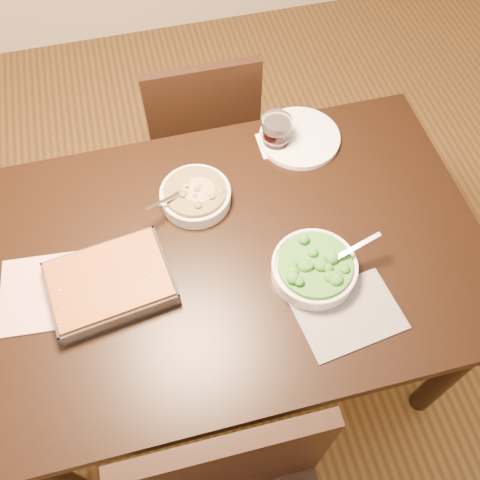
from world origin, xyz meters
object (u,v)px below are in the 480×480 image
(baking_dish, at_px, (110,283))
(chair_far, at_px, (201,128))
(table, at_px, (231,268))
(broccoli_bowl, at_px, (314,268))
(dinner_plate, at_px, (299,138))
(stew_bowl, at_px, (195,195))
(wine_tumbler, at_px, (276,131))

(baking_dish, relative_size, chair_far, 0.39)
(table, distance_m, chair_far, 0.75)
(broccoli_bowl, distance_m, dinner_plate, 0.47)
(dinner_plate, bearing_deg, stew_bowl, -157.03)
(broccoli_bowl, bearing_deg, table, 148.15)
(stew_bowl, relative_size, wine_tumbler, 2.10)
(baking_dish, distance_m, chair_far, 0.90)
(broccoli_bowl, distance_m, wine_tumbler, 0.46)
(table, bearing_deg, wine_tumbler, 56.39)
(stew_bowl, relative_size, broccoli_bowl, 0.83)
(baking_dish, relative_size, dinner_plate, 1.34)
(stew_bowl, xyz_separation_m, baking_dish, (-0.27, -0.22, -0.00))
(broccoli_bowl, relative_size, dinner_plate, 1.02)
(table, xyz_separation_m, stew_bowl, (-0.06, 0.19, 0.12))
(broccoli_bowl, bearing_deg, wine_tumbler, 86.34)
(dinner_plate, bearing_deg, broccoli_bowl, -103.03)
(table, height_order, wine_tumbler, wine_tumbler)
(broccoli_bowl, bearing_deg, dinner_plate, 76.97)
(broccoli_bowl, distance_m, chair_far, 0.91)
(dinner_plate, relative_size, chair_far, 0.29)
(table, relative_size, chair_far, 1.64)
(dinner_plate, bearing_deg, baking_dish, -149.30)
(table, distance_m, wine_tumbler, 0.44)
(table, relative_size, baking_dish, 4.16)
(table, xyz_separation_m, chair_far, (0.06, 0.72, -0.18))
(broccoli_bowl, xyz_separation_m, dinner_plate, (0.11, 0.46, -0.02))
(table, bearing_deg, broccoli_bowl, -31.85)
(broccoli_bowl, height_order, dinner_plate, broccoli_bowl)
(baking_dish, xyz_separation_m, dinner_plate, (0.63, 0.37, -0.02))
(table, xyz_separation_m, baking_dish, (-0.33, -0.03, 0.12))
(stew_bowl, height_order, baking_dish, stew_bowl)
(table, xyz_separation_m, wine_tumbler, (0.23, 0.34, 0.15))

